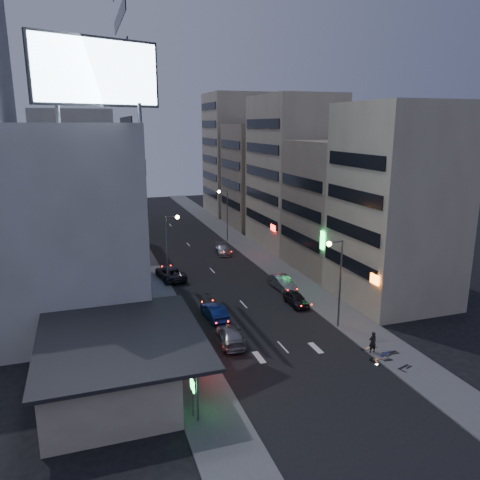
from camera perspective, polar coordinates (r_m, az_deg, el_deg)
name	(u,v)px	position (r m, az deg, el deg)	size (l,w,h in m)	color
ground	(305,371)	(36.57, 7.87, -15.49)	(180.00, 180.00, 0.00)	black
sidewalk_left	(144,267)	(61.37, -11.62, -3.28)	(4.00, 120.00, 0.12)	#4C4C4F
sidewalk_right	(260,256)	(65.08, 2.49, -2.01)	(4.00, 120.00, 0.12)	#4C4C4F
food_court	(109,363)	(34.26, -15.70, -14.27)	(11.00, 13.00, 3.88)	#BFB496
white_building	(60,217)	(49.22, -21.06, 2.58)	(14.00, 24.00, 18.00)	beige
shophouse_near	(396,205)	(49.51, 18.52, 4.03)	(10.00, 11.00, 20.00)	#BFB496
shophouse_mid	(340,206)	(59.52, 12.14, 4.03)	(11.00, 12.00, 16.00)	gray
shophouse_far	(293,172)	(70.29, 6.49, 8.19)	(10.00, 14.00, 22.00)	#BFB496
far_left_a	(76,179)	(73.78, -19.33, 6.99)	(11.00, 10.00, 20.00)	beige
far_left_b	(75,186)	(86.99, -19.50, 6.25)	(12.00, 10.00, 15.00)	gray
far_right_a	(260,176)	(84.42, 2.43, 7.84)	(11.00, 12.00, 18.00)	gray
far_right_b	(238,154)	(97.49, -0.27, 10.43)	(12.00, 12.00, 24.00)	#BFB496
billboard	(97,72)	(38.56, -17.01, 18.97)	(9.52, 3.75, 6.20)	#595B60
street_lamp_right_near	(337,271)	(41.94, 11.72, -3.75)	(1.60, 0.44, 8.02)	#595B60
street_lamp_left	(170,240)	(52.61, -8.52, -0.01)	(1.60, 0.44, 8.02)	#595B60
street_lamp_right_far	(225,208)	(72.47, -1.87, 3.94)	(1.60, 0.44, 8.02)	#595B60
parked_car_right_near	(296,299)	(48.16, 6.85, -7.14)	(1.56, 3.88, 1.32)	#232328
parked_car_right_mid	(282,283)	(52.48, 5.19, -5.20)	(1.59, 4.57, 1.50)	#94979C
parked_car_left	(170,273)	(56.15, -8.48, -3.98)	(2.59, 5.62, 1.56)	#29292F
parked_car_right_far	(223,249)	(66.50, -2.10, -1.13)	(1.82, 4.48, 1.30)	#A7A8AF
road_car_blue	(214,312)	(44.59, -3.14, -8.72)	(1.56, 4.49, 1.48)	navy
road_car_silver	(231,335)	(39.95, -1.15, -11.54)	(1.98, 4.87, 1.41)	#919398
person	(373,342)	(39.57, 15.86, -11.90)	(0.64, 0.42, 1.76)	black
scooter_black_a	(407,358)	(38.74, 19.72, -13.36)	(1.76, 0.59, 1.07)	black
scooter_silver_a	(389,350)	(39.31, 17.75, -12.64)	(2.04, 0.68, 1.24)	#96999D
scooter_blue	(389,344)	(40.29, 17.68, -12.00)	(1.95, 0.65, 1.19)	navy
scooter_black_b	(396,344)	(40.54, 18.50, -11.91)	(1.93, 0.64, 1.18)	black
scooter_silver_b	(374,340)	(40.90, 16.04, -11.64)	(1.61, 0.54, 0.98)	#B5B8BD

